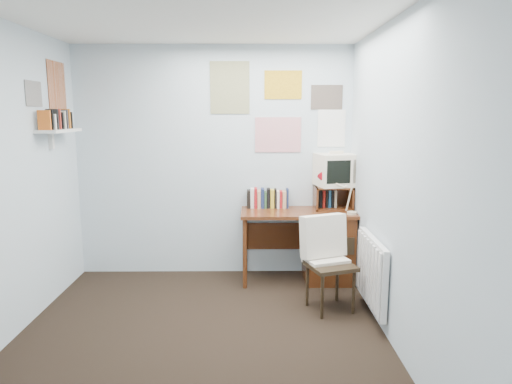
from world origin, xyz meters
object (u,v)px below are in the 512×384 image
at_px(crt_tv, 336,168).
at_px(tv_riser, 333,197).
at_px(wall_shelf, 59,131).
at_px(desk_chair, 331,266).
at_px(desk, 322,243).
at_px(radiator, 372,271).
at_px(desk_lamp, 353,197).

bearing_deg(crt_tv, tv_riser, -155.38).
bearing_deg(tv_riser, wall_shelf, -169.68).
relative_size(tv_riser, wall_shelf, 0.65).
height_order(desk_chair, wall_shelf, wall_shelf).
distance_m(desk, crt_tv, 0.82).
xyz_separation_m(desk_chair, tv_riser, (0.16, 0.88, 0.47)).
bearing_deg(tv_riser, radiator, -80.72).
height_order(desk, wall_shelf, wall_shelf).
bearing_deg(tv_riser, desk, -137.04).
bearing_deg(wall_shelf, crt_tv, 10.64).
relative_size(desk, wall_shelf, 1.94).
bearing_deg(wall_shelf, desk_chair, -8.85).
distance_m(desk_lamp, tv_riser, 0.32).
bearing_deg(tv_riser, crt_tv, 37.72).
bearing_deg(desk_chair, tv_riser, 60.70).
height_order(desk_chair, radiator, desk_chair).
distance_m(radiator, wall_shelf, 3.15).
height_order(radiator, wall_shelf, wall_shelf).
height_order(desk_lamp, crt_tv, crt_tv).
relative_size(desk, tv_riser, 3.00).
relative_size(desk_chair, crt_tv, 2.10).
xyz_separation_m(desk, desk_chair, (-0.05, -0.77, 0.01)).
distance_m(desk_chair, radiator, 0.37).
bearing_deg(crt_tv, radiator, -95.36).
relative_size(crt_tv, wall_shelf, 0.64).
bearing_deg(desk_chair, desk_lamp, 43.94).
relative_size(radiator, wall_shelf, 1.29).
relative_size(tv_riser, radiator, 0.50).
relative_size(desk_lamp, radiator, 0.46).
bearing_deg(wall_shelf, tv_riser, 10.32).
bearing_deg(wall_shelf, desk_lamp, 4.34).
xyz_separation_m(crt_tv, wall_shelf, (-2.72, -0.51, 0.42)).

